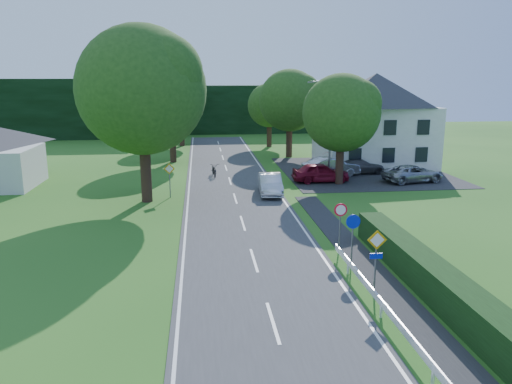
{
  "coord_description": "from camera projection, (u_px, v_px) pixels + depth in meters",
  "views": [
    {
      "loc": [
        -2.34,
        -9.54,
        8.29
      ],
      "look_at": [
        0.97,
        19.75,
        1.45
      ],
      "focal_mm": 35.0,
      "sensor_mm": 36.0,
      "label": 1
    }
  ],
  "objects": [
    {
      "name": "sign_speed_limit",
      "position": [
        340.0,
        215.0,
        23.99
      ],
      "size": [
        0.64,
        0.11,
        2.37
      ],
      "color": "slate",
      "rests_on": "ground"
    },
    {
      "name": "parking_pad",
      "position": [
        362.0,
        171.0,
        44.61
      ],
      "size": [
        14.0,
        16.0,
        0.04
      ],
      "primitive_type": "cube",
      "color": "black",
      "rests_on": "ground"
    },
    {
      "name": "tree_right_far",
      "position": [
        290.0,
        113.0,
        51.75
      ],
      "size": [
        7.4,
        7.4,
        9.09
      ],
      "primitive_type": null,
      "color": "#204615",
      "rests_on": "ground"
    },
    {
      "name": "treeline_left",
      "position": [
        8.0,
        109.0,
        67.4
      ],
      "size": [
        44.0,
        6.0,
        8.0
      ],
      "primitive_type": "cube",
      "color": "black",
      "rests_on": "ground"
    },
    {
      "name": "moving_car",
      "position": [
        270.0,
        184.0,
        35.74
      ],
      "size": [
        1.8,
        4.51,
        1.46
      ],
      "primitive_type": "imported",
      "rotation": [
        0.0,
        0.0,
        -0.06
      ],
      "color": "silver",
      "rests_on": "road"
    },
    {
      "name": "parked_car_red",
      "position": [
        321.0,
        172.0,
        39.82
      ],
      "size": [
        4.54,
        1.84,
        1.54
      ],
      "primitive_type": "imported",
      "rotation": [
        0.0,
        0.0,
        1.57
      ],
      "color": "maroon",
      "rests_on": "parking_pad"
    },
    {
      "name": "road",
      "position": [
        240.0,
        214.0,
        30.71
      ],
      "size": [
        7.0,
        80.0,
        0.04
      ],
      "primitive_type": "cube",
      "color": "#39383B",
      "rests_on": "ground"
    },
    {
      "name": "line_centre",
      "position": [
        240.0,
        214.0,
        30.71
      ],
      "size": [
        0.12,
        80.0,
        0.01
      ],
      "primitive_type": null,
      "color": "white",
      "rests_on": "road"
    },
    {
      "name": "line_edge_left",
      "position": [
        187.0,
        215.0,
        30.35
      ],
      "size": [
        0.12,
        80.0,
        0.01
      ],
      "primitive_type": "cube",
      "color": "white",
      "rests_on": "road"
    },
    {
      "name": "motorcycle",
      "position": [
        214.0,
        170.0,
        42.24
      ],
      "size": [
        0.93,
        2.19,
        1.12
      ],
      "primitive_type": "imported",
      "rotation": [
        0.0,
        0.0,
        0.09
      ],
      "color": "black",
      "rests_on": "road"
    },
    {
      "name": "tree_right_mid",
      "position": [
        341.0,
        130.0,
        38.42
      ],
      "size": [
        7.0,
        7.0,
        8.58
      ],
      "primitive_type": null,
      "color": "#204615",
      "rests_on": "ground"
    },
    {
      "name": "parasol",
      "position": [
        334.0,
        161.0,
        44.09
      ],
      "size": [
        2.5,
        2.53,
        1.91
      ],
      "primitive_type": "imported",
      "rotation": [
        0.0,
        0.0,
        -0.22
      ],
      "color": "red",
      "rests_on": "parking_pad"
    },
    {
      "name": "footpath",
      "position": [
        470.0,
        382.0,
        13.83
      ],
      "size": [
        1.5,
        44.0,
        0.04
      ],
      "primitive_type": "cube",
      "color": "black",
      "rests_on": "ground"
    },
    {
      "name": "tree_main",
      "position": [
        143.0,
        115.0,
        32.62
      ],
      "size": [
        9.4,
        9.4,
        11.64
      ],
      "primitive_type": null,
      "color": "#204615",
      "rests_on": "ground"
    },
    {
      "name": "treeline_right",
      "position": [
        268.0,
        109.0,
        75.33
      ],
      "size": [
        30.0,
        5.0,
        7.0
      ],
      "primitive_type": "cube",
      "color": "black",
      "rests_on": "ground"
    },
    {
      "name": "sign_priority_right",
      "position": [
        376.0,
        250.0,
        19.15
      ],
      "size": [
        0.78,
        0.09,
        2.59
      ],
      "color": "slate",
      "rests_on": "ground"
    },
    {
      "name": "tree_right_back",
      "position": [
        269.0,
        115.0,
        59.56
      ],
      "size": [
        6.2,
        6.2,
        7.56
      ],
      "primitive_type": null,
      "color": "#204615",
      "rests_on": "ground"
    },
    {
      "name": "parked_car_silver_a",
      "position": [
        331.0,
        167.0,
        42.12
      ],
      "size": [
        5.13,
        2.79,
        1.61
      ],
      "primitive_type": "imported",
      "rotation": [
        0.0,
        0.0,
        1.81
      ],
      "color": "#A5A4A9",
      "rests_on": "parking_pad"
    },
    {
      "name": "parked_car_silver_b",
      "position": [
        413.0,
        174.0,
        39.9
      ],
      "size": [
        5.21,
        3.13,
        1.35
      ],
      "primitive_type": "imported",
      "rotation": [
        0.0,
        0.0,
        1.76
      ],
      "color": "#98999E",
      "rests_on": "parking_pad"
    },
    {
      "name": "streetlight",
      "position": [
        329.0,
        125.0,
        40.27
      ],
      "size": [
        2.03,
        0.18,
        8.0
      ],
      "color": "slate",
      "rests_on": "ground"
    },
    {
      "name": "sign_priority_left",
      "position": [
        169.0,
        173.0,
        34.66
      ],
      "size": [
        0.78,
        0.09,
        2.44
      ],
      "color": "slate",
      "rests_on": "ground"
    },
    {
      "name": "sign_roundabout",
      "position": [
        353.0,
        230.0,
        22.08
      ],
      "size": [
        0.64,
        0.08,
        2.37
      ],
      "color": "slate",
      "rests_on": "ground"
    },
    {
      "name": "parked_car_grey",
      "position": [
        360.0,
        166.0,
        43.44
      ],
      "size": [
        4.38,
        1.87,
        1.26
      ],
      "primitive_type": "imported",
      "rotation": [
        0.0,
        0.0,
        1.55
      ],
      "color": "#414145",
      "rests_on": "parking_pad"
    },
    {
      "name": "tree_left_back",
      "position": [
        181.0,
        113.0,
        60.29
      ],
      "size": [
        6.6,
        6.6,
        8.07
      ],
      "primitive_type": null,
      "color": "#204615",
      "rests_on": "ground"
    },
    {
      "name": "tree_left_far",
      "position": [
        172.0,
        119.0,
        48.56
      ],
      "size": [
        7.0,
        7.0,
        8.58
      ],
      "primitive_type": null,
      "color": "#204615",
      "rests_on": "ground"
    },
    {
      "name": "house_white",
      "position": [
        374.0,
        119.0,
        46.74
      ],
      "size": [
        10.6,
        8.4,
        8.6
      ],
      "color": "silver",
      "rests_on": "ground"
    },
    {
      "name": "line_edge_right",
      "position": [
        292.0,
        212.0,
        31.06
      ],
      "size": [
        0.12,
        80.0,
        0.01
      ],
      "primitive_type": "cube",
      "color": "white",
      "rests_on": "road"
    }
  ]
}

